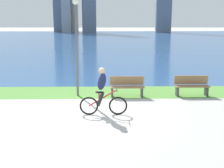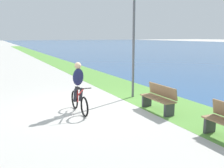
% 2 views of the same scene
% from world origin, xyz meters
% --- Properties ---
extents(ground_plane, '(300.00, 300.00, 0.00)m').
position_xyz_m(ground_plane, '(0.00, 0.00, 0.00)').
color(ground_plane, '#B2AFA8').
extents(grass_strip_bayside, '(120.00, 2.38, 0.01)m').
position_xyz_m(grass_strip_bayside, '(0.00, 2.93, 0.00)').
color(grass_strip_bayside, '#59933D').
rests_on(grass_strip_bayside, ground).
extents(bay_water_surface, '(300.00, 85.41, 0.00)m').
position_xyz_m(bay_water_surface, '(0.00, 46.82, 0.00)').
color(bay_water_surface, '#2D568C').
rests_on(bay_water_surface, ground).
extents(cyclist_lead, '(1.69, 0.52, 1.70)m').
position_xyz_m(cyclist_lead, '(0.51, -0.42, 0.84)').
color(cyclist_lead, black).
rests_on(cyclist_lead, ground).
extents(bench_near_path, '(1.50, 0.47, 0.90)m').
position_xyz_m(bench_near_path, '(4.44, 2.21, 0.45)').
color(bench_near_path, olive).
rests_on(bench_near_path, ground).
extents(bench_far_along_path, '(1.50, 0.47, 0.90)m').
position_xyz_m(bench_far_along_path, '(1.55, 2.11, 0.45)').
color(bench_far_along_path, olive).
rests_on(bench_far_along_path, ground).
extents(lamppost_tall, '(0.28, 0.28, 4.22)m').
position_xyz_m(lamppost_tall, '(-0.63, 2.35, 2.73)').
color(lamppost_tall, '#595960').
rests_on(lamppost_tall, ground).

